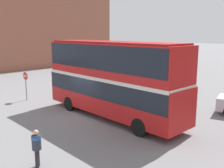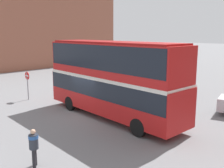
% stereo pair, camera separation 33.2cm
% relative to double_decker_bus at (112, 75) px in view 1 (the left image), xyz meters
% --- Properties ---
extents(ground_plane, '(240.00, 240.00, 0.00)m').
position_rel_double_decker_bus_xyz_m(ground_plane, '(-1.41, -0.83, -2.71)').
color(ground_plane, slate).
extents(building_row_left, '(9.67, 33.74, 12.55)m').
position_rel_double_decker_bus_xyz_m(building_row_left, '(-27.99, 7.13, 3.58)').
color(building_row_left, '#935642').
rests_on(building_row_left, ground_plane).
extents(double_decker_bus, '(10.30, 3.05, 4.75)m').
position_rel_double_decker_bus_xyz_m(double_decker_bus, '(0.00, 0.00, 0.00)').
color(double_decker_bus, red).
rests_on(double_decker_bus, ground_plane).
extents(pedestrian_foreground, '(0.55, 0.55, 1.57)m').
position_rel_double_decker_bus_xyz_m(pedestrian_foreground, '(2.23, -6.63, -1.74)').
color(pedestrian_foreground, '#232328').
rests_on(pedestrian_foreground, ground_plane).
extents(parked_car_kerb_near, '(4.41, 2.37, 1.58)m').
position_rel_double_decker_bus_xyz_m(parked_car_kerb_near, '(-7.25, 14.19, -1.91)').
color(parked_car_kerb_near, black).
rests_on(parked_car_kerb_near, ground_plane).
extents(no_entry_sign, '(0.63, 0.08, 2.26)m').
position_rel_double_decker_bus_xyz_m(no_entry_sign, '(-7.85, -1.59, -1.18)').
color(no_entry_sign, gray).
rests_on(no_entry_sign, ground_plane).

